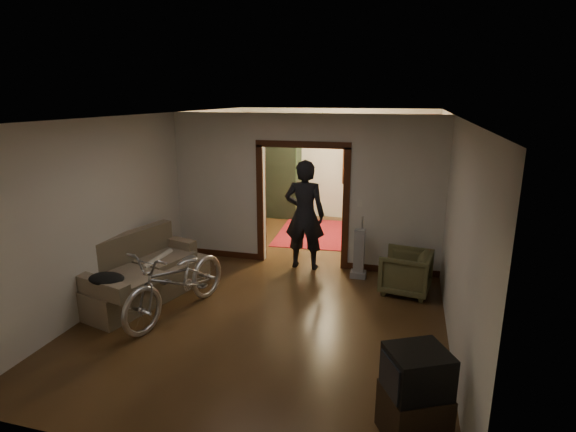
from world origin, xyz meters
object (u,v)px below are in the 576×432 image
at_px(locker, 280,179).
at_px(desk, 369,212).
at_px(sofa, 142,267).
at_px(armchair, 406,272).
at_px(person, 305,215).
at_px(bicycle, 177,280).

relative_size(locker, desk, 2.26).
distance_m(sofa, armchair, 4.19).
bearing_deg(sofa, armchair, 32.27).
height_order(sofa, armchair, sofa).
distance_m(sofa, desk, 5.92).
bearing_deg(person, sofa, 40.47).
xyz_separation_m(sofa, person, (2.17, 1.91, 0.52)).
bearing_deg(armchair, locker, -132.08).
bearing_deg(desk, armchair, -70.56).
bearing_deg(armchair, sofa, -63.58).
bearing_deg(locker, sofa, -97.88).
height_order(sofa, desk, sofa).
height_order(armchair, locker, locker).
relative_size(sofa, armchair, 2.77).
distance_m(armchair, locker, 5.27).
distance_m(sofa, person, 2.93).
bearing_deg(sofa, person, 56.14).
bearing_deg(desk, bicycle, -106.51).
relative_size(armchair, person, 0.38).
xyz_separation_m(armchair, locker, (-3.28, 4.06, 0.66)).
xyz_separation_m(person, desk, (0.89, 3.16, -0.68)).
height_order(locker, desk, locker).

